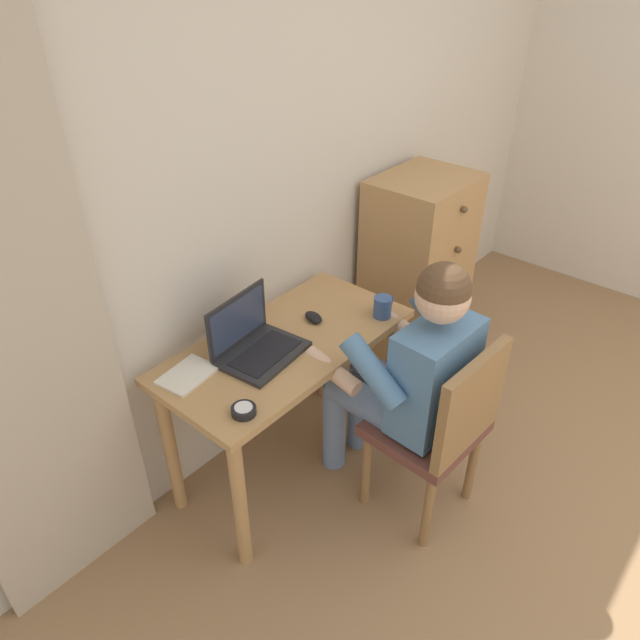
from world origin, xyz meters
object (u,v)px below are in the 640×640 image
(dresser, at_px, (416,274))
(chair, at_px, (441,426))
(person_seated, at_px, (407,371))
(desk_clock, at_px, (244,410))
(computer_mouse, at_px, (313,317))
(laptop, at_px, (254,342))
(coffee_mug, at_px, (383,307))
(notebook_pad, at_px, (188,375))
(desk, at_px, (287,365))

(dresser, height_order, chair, dresser)
(person_seated, height_order, desk_clock, person_seated)
(dresser, relative_size, computer_mouse, 11.14)
(laptop, bearing_deg, coffee_mug, -22.70)
(notebook_pad, distance_m, coffee_mug, 0.89)
(computer_mouse, distance_m, desk_clock, 0.64)
(desk, distance_m, coffee_mug, 0.49)
(computer_mouse, bearing_deg, chair, -72.60)
(desk_clock, bearing_deg, dresser, 9.30)
(coffee_mug, bearing_deg, chair, -114.44)
(chair, bearing_deg, notebook_pad, 129.07)
(desk, distance_m, computer_mouse, 0.24)
(dresser, height_order, laptop, dresser)
(desk_clock, distance_m, coffee_mug, 0.83)
(person_seated, relative_size, computer_mouse, 12.05)
(desk_clock, relative_size, notebook_pad, 0.43)
(notebook_pad, bearing_deg, desk, -25.47)
(chair, xyz_separation_m, coffee_mug, (0.21, 0.45, 0.28))
(desk, bearing_deg, person_seated, -64.11)
(dresser, relative_size, laptop, 3.04)
(chair, distance_m, coffee_mug, 0.57)
(chair, bearing_deg, dresser, 37.88)
(chair, xyz_separation_m, notebook_pad, (-0.63, 0.77, 0.24))
(chair, height_order, notebook_pad, chair)
(chair, distance_m, laptop, 0.82)
(notebook_pad, bearing_deg, chair, -58.97)
(desk_clock, bearing_deg, desk, 24.33)
(laptop, xyz_separation_m, coffee_mug, (0.56, -0.23, -0.00))
(dresser, relative_size, chair, 1.26)
(dresser, distance_m, computer_mouse, 0.95)
(desk_clock, bearing_deg, coffee_mug, -0.19)
(computer_mouse, distance_m, notebook_pad, 0.61)
(person_seated, xyz_separation_m, laptop, (-0.36, 0.50, 0.10))
(person_seated, distance_m, notebook_pad, 0.87)
(dresser, bearing_deg, laptop, -179.02)
(desk, height_order, desk_clock, desk_clock)
(desk, height_order, dresser, dresser)
(desk, xyz_separation_m, desk_clock, (-0.41, -0.19, 0.14))
(computer_mouse, relative_size, coffee_mug, 0.83)
(person_seated, bearing_deg, dresser, 30.16)
(chair, relative_size, laptop, 2.42)
(computer_mouse, xyz_separation_m, coffee_mug, (0.23, -0.21, 0.03))
(chair, relative_size, desk_clock, 9.85)
(coffee_mug, bearing_deg, computer_mouse, 137.37)
(laptop, height_order, notebook_pad, laptop)
(dresser, xyz_separation_m, desk_clock, (-1.53, -0.25, 0.19))
(desk_clock, distance_m, notebook_pad, 0.32)
(person_seated, height_order, laptop, person_seated)
(desk_clock, height_order, coffee_mug, coffee_mug)
(person_seated, bearing_deg, coffee_mug, 53.66)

